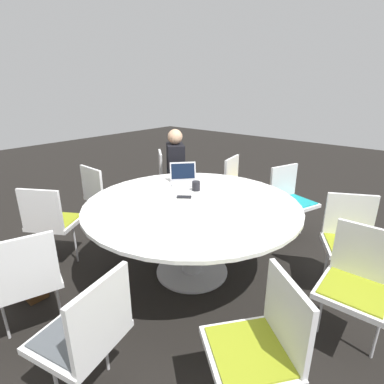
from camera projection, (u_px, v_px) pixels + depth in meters
name	position (u px, v px, depth m)	size (l,w,h in m)	color
ground_plane	(192.00, 271.00, 2.99)	(16.00, 16.00, 0.00)	black
conference_table	(192.00, 215.00, 2.78)	(1.96, 1.96, 0.74)	#B7B7BC
chair_0	(170.00, 175.00, 4.39)	(0.61, 0.61, 0.86)	white
chair_1	(103.00, 193.00, 3.65)	(0.45, 0.43, 0.86)	white
chair_2	(51.00, 218.00, 2.96)	(0.59, 0.59, 0.86)	white
chair_3	(25.00, 276.00, 2.07)	(0.54, 0.55, 0.86)	white
chair_4	(86.00, 330.00, 1.61)	(0.51, 0.52, 0.86)	white
chair_5	(261.00, 341.00, 1.54)	(0.61, 0.60, 0.86)	white
chair_6	(358.00, 279.00, 2.03)	(0.44, 0.42, 0.86)	white
chair_7	(351.00, 236.00, 2.61)	(0.59, 0.58, 0.86)	white
chair_8	(290.00, 196.00, 3.55)	(0.54, 0.55, 0.86)	white
chair_9	(240.00, 184.00, 4.00)	(0.49, 0.51, 0.86)	white
person_0	(177.00, 166.00, 4.12)	(0.42, 0.40, 1.21)	black
laptop	(184.00, 178.00, 3.27)	(0.38, 0.39, 0.21)	silver
coffee_cup	(196.00, 186.00, 3.04)	(0.08, 0.08, 0.10)	black
cell_phone	(184.00, 197.00, 2.86)	(0.15, 0.14, 0.01)	black
handbag	(29.00, 279.00, 2.64)	(0.36, 0.16, 0.28)	#513319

